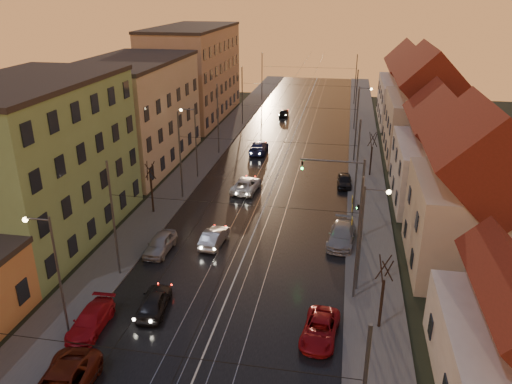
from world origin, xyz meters
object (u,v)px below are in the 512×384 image
Objects in this scene: driving_car_4 at (284,113)px; parked_right_2 at (344,181)px; driving_car_0 at (154,301)px; street_lamp_2 at (193,136)px; parked_left_3 at (160,244)px; parked_right_1 at (342,235)px; driving_car_3 at (259,147)px; street_lamp_1 at (366,229)px; parked_left_2 at (91,320)px; street_lamp_0 at (52,265)px; parked_right_0 at (320,329)px; street_lamp_3 at (360,110)px; driving_car_2 at (246,185)px; driving_car_1 at (214,237)px; traffic_light_mast at (350,189)px.

driving_car_4 is 0.98× the size of parked_right_2.
driving_car_0 reaches higher than parked_right_2.
parked_left_3 is at bearing -82.51° from street_lamp_2.
parked_right_1 is at bearing 17.45° from parked_left_3.
driving_car_4 is (0.64, 20.31, -0.12)m from driving_car_3.
parked_left_2 is at bearing -156.31° from street_lamp_1.
street_lamp_0 reaches higher than parked_left_2.
street_lamp_3 is at bearing 92.01° from parked_right_0.
driving_car_2 is at bearing -24.29° from street_lamp_2.
driving_car_0 is at bearing 86.54° from driving_car_4.
driving_car_1 is 1.11× the size of parked_right_2.
parked_right_2 is at bearing -95.46° from street_lamp_3.
street_lamp_0 and street_lamp_1 have the same top height.
driving_car_1 is 0.81× the size of driving_car_3.
parked_left_2 is at bearing 73.35° from driving_car_1.
driving_car_1 is at bearing 64.22° from street_lamp_0.
street_lamp_2 reaches higher than parked_left_3.
street_lamp_3 is at bearing 67.52° from street_lamp_0.
parked_right_2 is at bearing 59.24° from parked_left_2.
driving_car_0 is 1.14× the size of driving_car_4.
street_lamp_0 is 1.11× the size of traffic_light_mast.
street_lamp_3 is (18.21, 16.00, 0.00)m from street_lamp_2.
street_lamp_1 is at bearing -8.96° from parked_left_3.
street_lamp_0 is 1.55× the size of driving_car_3.
driving_car_0 is 0.95× the size of parked_left_2.
street_lamp_0 is at bearing -156.28° from street_lamp_1.
driving_car_4 is at bearing 107.17° from parked_right_2.
parked_right_1 is at bearing -92.98° from street_lamp_3.
street_lamp_0 is at bearing -136.90° from traffic_light_mast.
driving_car_1 is (-10.86, -3.08, -3.91)m from traffic_light_mast.
traffic_light_mast is at bearing -159.69° from driving_car_1.
driving_car_0 is 8.10m from parked_left_3.
parked_right_0 is (10.19, -36.00, -0.13)m from driving_car_3.
driving_car_0 is (-13.51, -4.76, -4.17)m from street_lamp_1.
street_lamp_1 is 1.55× the size of driving_car_3.
driving_car_3 is at bearing 82.04° from parked_left_2.
driving_car_2 is at bearing 141.28° from parked_right_1.
driving_car_3 is at bearing 86.22° from driving_car_4.
parked_right_2 is (10.17, 3.22, -0.06)m from driving_car_2.
parked_right_0 is 12.73m from parked_right_1.
traffic_light_mast is 3.97m from parked_right_1.
traffic_light_mast is at bearing 42.59° from parked_left_2.
street_lamp_1 is at bearing 71.26° from parked_right_0.
street_lamp_2 is 1.90× the size of driving_car_0.
street_lamp_2 is at bearing 60.58° from driving_car_3.
driving_car_4 is at bearing 86.84° from parked_left_3.
street_lamp_1 is 1.90× the size of driving_car_0.
street_lamp_0 reaches higher than driving_car_0.
parked_right_1 is (1.02, 12.69, 0.13)m from parked_right_0.
street_lamp_1 is 33.19m from driving_car_3.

